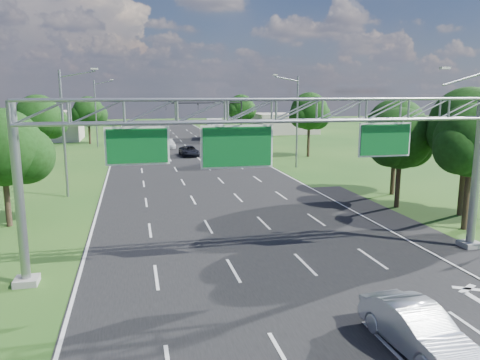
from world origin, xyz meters
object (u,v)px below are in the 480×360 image
object	(u,v)px
traffic_signal	(220,112)
silver_sedan	(417,329)
sign_gantry	(275,123)
box_truck	(216,130)

from	to	relation	value
traffic_signal	silver_sedan	world-z (taller)	traffic_signal
traffic_signal	silver_sedan	bearing A→B (deg)	-94.54
sign_gantry	traffic_signal	size ratio (longest dim) A/B	1.92
silver_sedan	box_truck	xyz separation A→B (m)	(5.42, 68.17, 0.95)
sign_gantry	silver_sedan	bearing A→B (deg)	-75.27
traffic_signal	box_truck	world-z (taller)	traffic_signal
box_truck	traffic_signal	bearing A→B (deg)	-87.13
silver_sedan	box_truck	distance (m)	68.40
sign_gantry	silver_sedan	size ratio (longest dim) A/B	5.08
traffic_signal	box_truck	distance (m)	7.46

